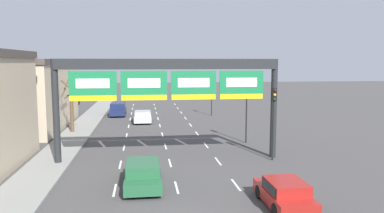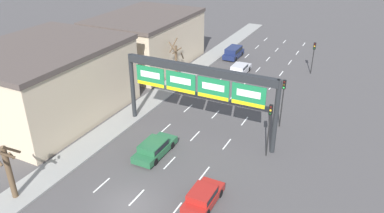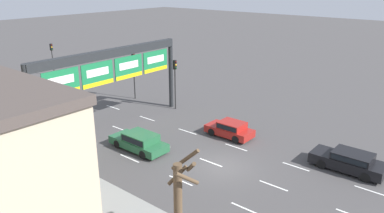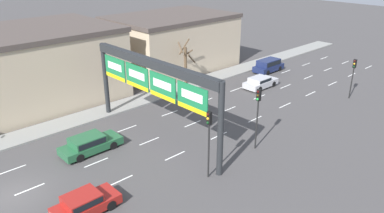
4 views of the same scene
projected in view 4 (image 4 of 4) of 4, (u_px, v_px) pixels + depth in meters
The scene contains 13 objects.
ground_plane at pixel (14, 196), 24.40m from camera, with size 220.00×220.00×0.00m, color #474444.
lane_dashes at pixel (172, 132), 32.92m from camera, with size 6.72×67.00×0.01m.
sign_gantry at pixel (152, 76), 29.53m from camera, with size 15.24×0.70×6.98m.
building_near at pixel (35, 64), 39.05m from camera, with size 12.73×15.95×7.54m.
building_far at pixel (172, 41), 50.00m from camera, with size 11.12×15.79×7.03m.
car_red at pixel (85, 203), 22.53m from camera, with size 1.84×3.99×1.34m.
car_silver at pixel (260, 82), 43.32m from camera, with size 1.94×4.37×1.29m.
suv_navy at pixel (268, 65), 48.98m from camera, with size 1.93×4.45×1.65m.
car_green at pixel (89, 143), 29.43m from camera, with size 1.96×4.83×1.39m.
traffic_light_near_gantry at pixel (258, 107), 28.83m from camera, with size 0.30×0.35×5.06m.
traffic_light_mid_block at pixel (353, 71), 39.26m from camera, with size 0.30×0.35×4.33m.
traffic_light_far_end at pixel (209, 132), 25.05m from camera, with size 0.30×0.35×5.00m.
tree_bare_closest at pixel (186, 62), 43.47m from camera, with size 2.00×1.96×5.27m.
Camera 4 is at (22.72, -5.40, 14.78)m, focal length 35.00 mm.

